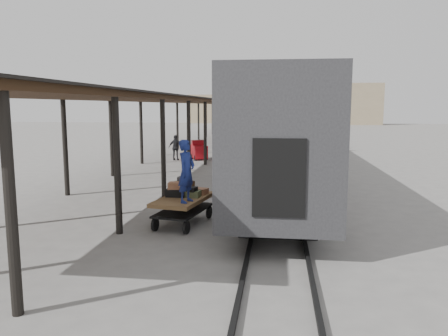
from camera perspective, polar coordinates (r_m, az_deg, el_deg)
ground at (r=14.60m, az=-5.71°, el=-6.45°), size 160.00×160.00×0.00m
train at (r=47.57m, az=7.19°, el=6.90°), size 3.45×76.01×4.01m
canopy at (r=38.34m, az=-2.79°, el=8.63°), size 4.90×64.30×4.15m
rails at (r=47.91m, az=7.14°, el=3.75°), size 1.54×150.00×0.12m
building_far at (r=92.41m, az=13.99°, el=8.10°), size 18.00×10.00×8.00m
building_left at (r=96.67m, az=-0.72°, el=7.73°), size 12.00×8.00×6.00m
baggage_cart at (r=13.62m, az=-5.33°, el=-4.70°), size 1.69×2.60×0.86m
suitcase_stack at (r=13.87m, az=-5.25°, el=-2.76°), size 1.30×1.06×0.57m
luggage_tug at (r=30.09m, az=-3.27°, el=2.26°), size 1.39×1.70×1.30m
porter at (r=12.73m, az=-4.93°, el=-0.41°), size 0.63×0.78×1.84m
pedestrian at (r=29.72m, az=-6.31°, el=2.66°), size 1.01×0.43×1.72m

